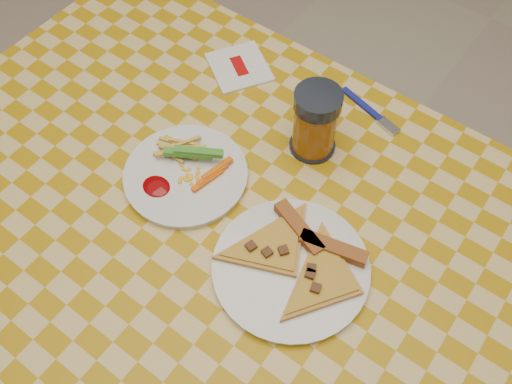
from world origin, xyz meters
TOP-DOWN VIEW (x-y plane):
  - ground at (0.00, 0.00)m, footprint 8.00×8.00m
  - table at (0.00, 0.00)m, footprint 1.28×0.88m
  - plate_left at (-0.11, 0.02)m, footprint 0.26×0.26m
  - plate_right at (0.15, -0.02)m, footprint 0.29×0.29m
  - fries_veggies at (-0.12, 0.04)m, footprint 0.16×0.15m
  - pizza_slices at (0.16, -0.00)m, footprint 0.30×0.26m
  - drink_glass at (0.04, 0.22)m, footprint 0.09×0.09m
  - napkin at (-0.20, 0.30)m, footprint 0.17×0.16m
  - fork at (0.08, 0.36)m, footprint 0.15×0.05m

SIDE VIEW (x-z plane):
  - ground at x=0.00m, z-range 0.00..0.00m
  - table at x=0.00m, z-range 0.30..1.06m
  - napkin at x=-0.20m, z-range 0.76..0.76m
  - fork at x=0.08m, z-range 0.76..0.76m
  - plate_left at x=-0.11m, z-range 0.76..0.77m
  - plate_right at x=0.15m, z-range 0.76..0.77m
  - pizza_slices at x=0.16m, z-range 0.76..0.79m
  - fries_veggies at x=-0.12m, z-range 0.76..0.80m
  - drink_glass at x=0.04m, z-range 0.75..0.90m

